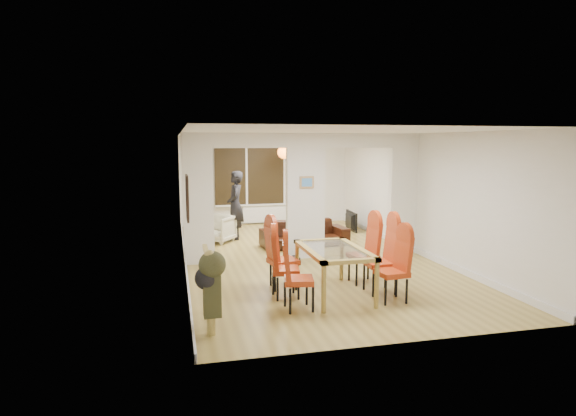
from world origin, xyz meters
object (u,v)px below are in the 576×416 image
object	(u,v)px
dining_chair_ra	(392,267)
sofa	(304,233)
television	(348,221)
bowl	(292,226)
dining_chair_la	(299,275)
dining_chair_lb	(286,265)
dining_table	(334,271)
dining_chair_rb	(380,258)
dining_chair_lc	(283,256)
armchair	(217,229)
dining_chair_rc	(363,252)
coffee_table	(287,232)
bottle	(293,223)
person	(235,205)

from	to	relation	value
dining_chair_ra	sofa	bearing A→B (deg)	87.27
sofa	television	world-z (taller)	sofa
television	bowl	xyz separation A→B (m)	(-1.72, -0.43, -0.00)
dining_chair_la	dining_chair_lb	size ratio (longest dim) A/B	1.01
dining_table	sofa	bearing A→B (deg)	81.84
dining_chair_rb	dining_chair_la	bearing A→B (deg)	-160.25
dining_chair_lc	dining_chair_ra	distance (m)	1.79
dining_chair_lb	dining_chair_ra	xyz separation A→B (m)	(1.52, -0.56, 0.01)
dining_table	armchair	world-z (taller)	dining_table
dining_table	dining_chair_rc	distance (m)	0.89
armchair	coffee_table	xyz separation A→B (m)	(1.79, 0.25, -0.21)
bottle	bowl	distance (m)	0.12
dining_chair_lc	bowl	world-z (taller)	dining_chair_lc
dining_chair_rc	person	world-z (taller)	person
dining_chair_lb	dining_chair_lc	world-z (taller)	dining_chair_lc
dining_chair_rb	dining_chair_rc	xyz separation A→B (m)	(-0.06, 0.57, -0.02)
dining_chair_rc	bowl	world-z (taller)	dining_chair_rc
person	bowl	distance (m)	1.57
dining_chair_la	bottle	world-z (taller)	dining_chair_la
coffee_table	bowl	size ratio (longest dim) A/B	4.98
dining_chair_la	dining_chair_rc	xyz separation A→B (m)	(1.42, 1.05, 0.03)
dining_chair_lb	sofa	world-z (taller)	dining_chair_lb
dining_chair_lc	armchair	world-z (taller)	dining_chair_lc
dining_chair_la	television	xyz separation A→B (m)	(2.94, 5.84, -0.25)
armchair	dining_chair_ra	bearing A→B (deg)	-30.28
dining_chair_rb	person	size ratio (longest dim) A/B	0.67
dining_chair_ra	bottle	world-z (taller)	dining_chair_ra
dining_chair_la	armchair	xyz separation A→B (m)	(-0.72, 5.08, -0.19)
bowl	person	bearing A→B (deg)	-178.19
dining_chair_lb	coffee_table	xyz separation A→B (m)	(1.13, 4.74, -0.40)
coffee_table	dining_chair_ra	bearing A→B (deg)	-85.72
dining_table	bottle	distance (m)	4.84
sofa	coffee_table	distance (m)	1.17
dining_chair_rb	bowl	distance (m)	4.95
dining_chair_ra	dining_chair_rb	world-z (taller)	dining_chair_rb
person	bottle	distance (m)	1.55
dining_chair_lc	armchair	bearing A→B (deg)	87.93
sofa	armchair	xyz separation A→B (m)	(-1.96, 0.89, 0.03)
dining_chair_ra	person	world-z (taller)	person
dining_table	dining_chair_lc	size ratio (longest dim) A/B	1.48
dining_chair_ra	television	bearing A→B (deg)	69.85
dining_chair_ra	person	bearing A→B (deg)	101.76
dining_chair_ra	bowl	xyz separation A→B (m)	(-0.24, 5.38, -0.27)
dining_chair_lb	dining_chair_rb	world-z (taller)	dining_chair_rb
television	coffee_table	distance (m)	1.95
dining_chair_rc	bowl	bearing A→B (deg)	86.58
dining_chair_lc	television	size ratio (longest dim) A/B	1.18
dining_table	dining_chair_la	world-z (taller)	dining_chair_la
bottle	dining_chair_lc	bearing A→B (deg)	-105.96
sofa	bottle	world-z (taller)	sofa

